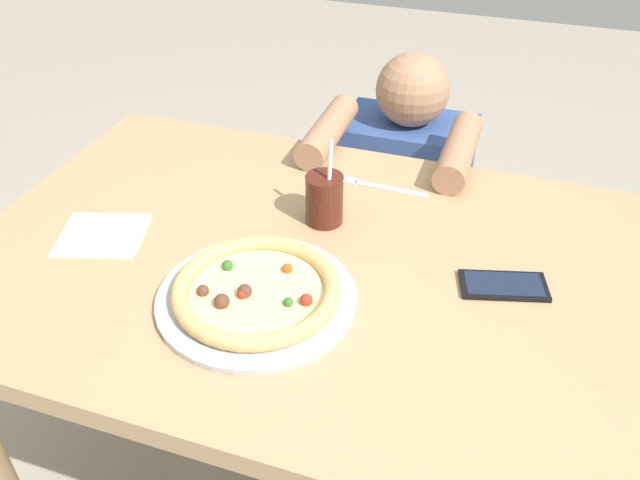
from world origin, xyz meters
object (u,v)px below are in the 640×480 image
Objects in this scene: fork at (377,186)px; diner_seated at (402,218)px; drink_cup_colored at (324,199)px; pizza_near at (256,292)px; cell_phone at (504,285)px.

fork is 0.22× the size of diner_seated.
drink_cup_colored is at bearing -96.48° from diner_seated.
diner_seated reaches higher than fork.
cell_phone is (0.39, 0.17, -0.01)m from pizza_near.
fork is at bearing 139.33° from cell_phone.
fork is 1.23× the size of cell_phone.
pizza_near is at bearing -103.31° from fork.
drink_cup_colored is 0.20× the size of diner_seated.
fork is at bearing 66.87° from drink_cup_colored.
drink_cup_colored is 0.18m from fork.
cell_phone is at bearing -14.80° from drink_cup_colored.
drink_cup_colored is (0.03, 0.27, 0.03)m from pizza_near.
drink_cup_colored reaches higher than pizza_near.
diner_seated is at bearing 91.06° from fork.
pizza_near is 0.43m from fork.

